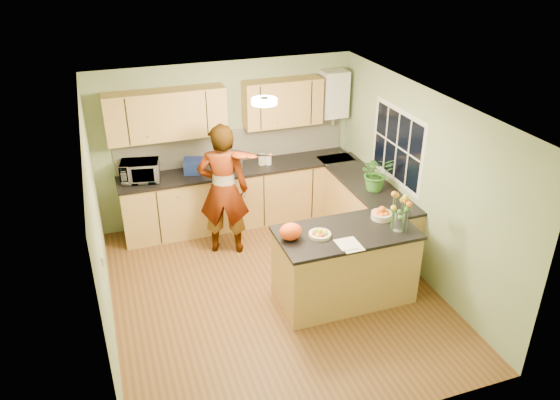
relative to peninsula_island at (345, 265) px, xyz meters
name	(u,v)px	position (x,y,z in m)	size (l,w,h in m)	color
floor	(274,292)	(-0.80, 0.38, -0.49)	(4.50, 4.50, 0.00)	brown
ceiling	(273,105)	(-0.80, 0.38, 2.01)	(4.00, 4.50, 0.02)	white
wall_back	(227,143)	(-0.80, 2.63, 0.76)	(4.00, 0.02, 2.50)	gray
wall_front	(358,324)	(-0.80, -1.87, 0.76)	(4.00, 0.02, 2.50)	gray
wall_left	(99,235)	(-2.80, 0.38, 0.76)	(0.02, 4.50, 2.50)	gray
wall_right	(419,183)	(1.20, 0.38, 0.76)	(0.02, 4.50, 2.50)	gray
back_counter	(240,195)	(-0.70, 2.33, -0.02)	(3.64, 0.62, 0.94)	#B48D48
right_counter	(364,211)	(0.90, 1.23, -0.02)	(0.62, 2.24, 0.94)	#B48D48
splashback	(233,145)	(-0.70, 2.62, 0.71)	(3.60, 0.02, 0.52)	silver
upper_cabinets	(216,109)	(-0.98, 2.46, 1.36)	(3.20, 0.34, 0.70)	#B48D48
boiler	(334,94)	(0.90, 2.47, 1.41)	(0.40, 0.30, 0.86)	silver
window_right	(397,146)	(1.19, 0.98, 1.06)	(0.01, 1.30, 1.05)	silver
light_switch	(103,260)	(-2.79, -0.22, 0.81)	(0.02, 0.09, 0.09)	silver
ceiling_lamp	(264,101)	(-0.80, 0.68, 1.97)	(0.30, 0.30, 0.07)	#FFEABF
peninsula_island	(345,265)	(0.00, 0.00, 0.00)	(1.69, 0.87, 0.97)	#B48D48
fruit_dish	(320,233)	(-0.35, 0.00, 0.52)	(0.27, 0.27, 0.09)	beige
orange_bowl	(382,214)	(0.55, 0.15, 0.55)	(0.27, 0.27, 0.16)	beige
flower_vase	(401,204)	(0.60, -0.18, 0.84)	(0.29, 0.29, 0.53)	silver
orange_bag	(291,232)	(-0.70, 0.05, 0.59)	(0.27, 0.23, 0.20)	#EB4713
papers	(350,245)	(-0.10, -0.30, 0.49)	(0.24, 0.32, 0.01)	white
violinist	(223,190)	(-1.12, 1.60, 0.48)	(0.70, 0.46, 1.93)	tan
violin	(240,155)	(-0.92, 1.38, 1.06)	(0.57, 0.23, 0.11)	#531905
microwave	(140,171)	(-2.16, 2.34, 0.60)	(0.54, 0.36, 0.30)	silver
blue_box	(194,166)	(-1.39, 2.36, 0.57)	(0.28, 0.21, 0.23)	navy
kettle	(238,160)	(-0.71, 2.36, 0.57)	(0.16, 0.16, 0.29)	silver
jar_cream	(262,159)	(-0.33, 2.34, 0.54)	(0.11, 0.11, 0.17)	beige
jar_white	(268,160)	(-0.24, 2.31, 0.53)	(0.10, 0.10, 0.15)	silver
potted_plant	(376,173)	(0.90, 0.97, 0.71)	(0.46, 0.39, 0.51)	#377627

